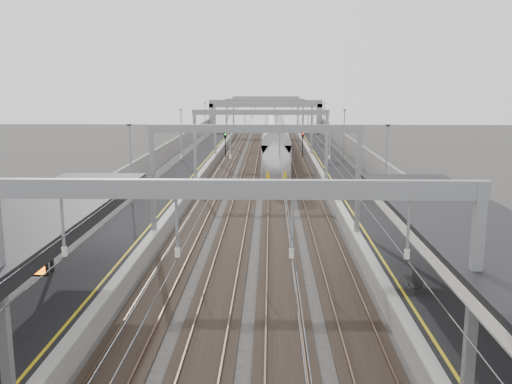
# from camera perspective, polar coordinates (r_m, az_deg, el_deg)

# --- Properties ---
(platform_left) EXTENTS (4.00, 120.00, 1.00)m
(platform_left) POSITION_cam_1_polar(r_m,az_deg,el_deg) (58.82, -7.31, 1.39)
(platform_left) COLOR black
(platform_left) RESTS_ON ground
(platform_right) EXTENTS (4.00, 120.00, 1.00)m
(platform_right) POSITION_cam_1_polar(r_m,az_deg,el_deg) (58.56, 8.36, 1.32)
(platform_right) COLOR black
(platform_right) RESTS_ON ground
(tracks) EXTENTS (11.40, 140.00, 0.20)m
(tracks) POSITION_cam_1_polar(r_m,az_deg,el_deg) (58.22, 0.50, 0.93)
(tracks) COLOR black
(tracks) RESTS_ON ground
(overhead_line) EXTENTS (13.00, 140.00, 6.60)m
(overhead_line) POSITION_cam_1_polar(r_m,az_deg,el_deg) (64.09, 0.61, 7.32)
(overhead_line) COLOR gray
(overhead_line) RESTS_ON platform_left
(overbridge) EXTENTS (22.00, 2.20, 6.90)m
(overbridge) POSITION_cam_1_polar(r_m,az_deg,el_deg) (112.45, 0.97, 8.39)
(overbridge) COLOR slate
(overbridge) RESTS_ON ground
(wall_left) EXTENTS (0.30, 120.00, 3.20)m
(wall_left) POSITION_cam_1_polar(r_m,az_deg,el_deg) (59.22, -10.40, 2.44)
(wall_left) COLOR slate
(wall_left) RESTS_ON ground
(wall_right) EXTENTS (0.30, 120.00, 3.20)m
(wall_right) POSITION_cam_1_polar(r_m,az_deg,el_deg) (58.87, 11.48, 2.35)
(wall_right) COLOR slate
(wall_right) RESTS_ON ground
(train) EXTENTS (2.88, 52.44, 4.55)m
(train) POSITION_cam_1_polar(r_m,az_deg,el_deg) (76.10, 1.87, 4.90)
(train) COLOR #9E0E13
(train) RESTS_ON ground
(bench) EXTENTS (0.45, 1.65, 0.85)m
(bench) POSITION_cam_1_polar(r_m,az_deg,el_deg) (26.39, 15.61, -8.42)
(bench) COLOR black
(bench) RESTS_ON platform_right
(signal_green) EXTENTS (0.32, 0.32, 3.48)m
(signal_green) POSITION_cam_1_polar(r_m,az_deg,el_deg) (77.89, -3.09, 5.17)
(signal_green) COLOR black
(signal_green) RESTS_ON ground
(signal_red_near) EXTENTS (0.32, 0.32, 3.48)m
(signal_red_near) POSITION_cam_1_polar(r_m,az_deg,el_deg) (85.63, 2.97, 5.68)
(signal_red_near) COLOR black
(signal_red_near) RESTS_ON ground
(signal_red_far) EXTENTS (0.32, 0.32, 3.48)m
(signal_red_far) POSITION_cam_1_polar(r_m,az_deg,el_deg) (79.13, 4.69, 5.24)
(signal_red_far) COLOR black
(signal_red_far) RESTS_ON ground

